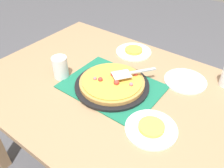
{
  "coord_description": "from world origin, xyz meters",
  "views": [
    {
      "loc": [
        -0.56,
        0.74,
        1.5
      ],
      "look_at": [
        0.0,
        0.0,
        0.77
      ],
      "focal_mm": 37.35,
      "sensor_mm": 36.0,
      "label": 1
    }
  ],
  "objects_px": {
    "plate_side": "(185,81)",
    "pizza_server": "(131,73)",
    "pizza_pan": "(112,85)",
    "served_slice_right": "(151,127)",
    "plate_far_right": "(151,129)",
    "pizza": "(112,82)",
    "cup_far": "(60,67)",
    "served_slice_left": "(134,50)",
    "plate_near_left": "(134,52)"
  },
  "relations": [
    {
      "from": "served_slice_left",
      "to": "pizza_server",
      "type": "bearing_deg",
      "value": 119.36
    },
    {
      "from": "served_slice_left",
      "to": "cup_far",
      "type": "bearing_deg",
      "value": 68.79
    },
    {
      "from": "pizza",
      "to": "plate_side",
      "type": "xyz_separation_m",
      "value": [
        -0.28,
        -0.27,
        -0.03
      ]
    },
    {
      "from": "pizza_pan",
      "to": "plate_near_left",
      "type": "bearing_deg",
      "value": -74.54
    },
    {
      "from": "plate_near_left",
      "to": "served_slice_left",
      "type": "relative_size",
      "value": 2.0
    },
    {
      "from": "plate_far_right",
      "to": "served_slice_right",
      "type": "distance_m",
      "value": 0.01
    },
    {
      "from": "plate_far_right",
      "to": "pizza_server",
      "type": "bearing_deg",
      "value": -40.5
    },
    {
      "from": "plate_near_left",
      "to": "served_slice_left",
      "type": "distance_m",
      "value": 0.01
    },
    {
      "from": "pizza",
      "to": "served_slice_right",
      "type": "distance_m",
      "value": 0.33
    },
    {
      "from": "plate_near_left",
      "to": "plate_side",
      "type": "height_order",
      "value": "same"
    },
    {
      "from": "plate_side",
      "to": "served_slice_left",
      "type": "xyz_separation_m",
      "value": [
        0.38,
        -0.09,
        0.01
      ]
    },
    {
      "from": "served_slice_right",
      "to": "served_slice_left",
      "type": "bearing_deg",
      "value": -50.59
    },
    {
      "from": "pizza_pan",
      "to": "plate_side",
      "type": "bearing_deg",
      "value": -136.37
    },
    {
      "from": "served_slice_right",
      "to": "plate_side",
      "type": "bearing_deg",
      "value": -87.31
    },
    {
      "from": "pizza",
      "to": "cup_far",
      "type": "relative_size",
      "value": 2.75
    },
    {
      "from": "pizza",
      "to": "plate_near_left",
      "type": "height_order",
      "value": "pizza"
    },
    {
      "from": "pizza",
      "to": "served_slice_right",
      "type": "xyz_separation_m",
      "value": [
        -0.3,
        0.13,
        -0.02
      ]
    },
    {
      "from": "plate_near_left",
      "to": "served_slice_right",
      "type": "height_order",
      "value": "served_slice_right"
    },
    {
      "from": "plate_side",
      "to": "served_slice_right",
      "type": "bearing_deg",
      "value": 92.69
    },
    {
      "from": "plate_side",
      "to": "pizza_server",
      "type": "bearing_deg",
      "value": 40.31
    },
    {
      "from": "served_slice_left",
      "to": "cup_far",
      "type": "height_order",
      "value": "cup_far"
    },
    {
      "from": "plate_side",
      "to": "cup_far",
      "type": "xyz_separation_m",
      "value": [
        0.55,
        0.36,
        0.06
      ]
    },
    {
      "from": "cup_far",
      "to": "pizza_pan",
      "type": "bearing_deg",
      "value": -161.59
    },
    {
      "from": "pizza",
      "to": "plate_side",
      "type": "relative_size",
      "value": 1.5
    },
    {
      "from": "plate_near_left",
      "to": "pizza_server",
      "type": "bearing_deg",
      "value": 119.36
    },
    {
      "from": "pizza",
      "to": "served_slice_right",
      "type": "height_order",
      "value": "pizza"
    },
    {
      "from": "plate_near_left",
      "to": "cup_far",
      "type": "bearing_deg",
      "value": 68.79
    },
    {
      "from": "pizza_pan",
      "to": "plate_side",
      "type": "height_order",
      "value": "pizza_pan"
    },
    {
      "from": "plate_far_right",
      "to": "plate_near_left",
      "type": "bearing_deg",
      "value": -50.59
    },
    {
      "from": "served_slice_left",
      "to": "cup_far",
      "type": "distance_m",
      "value": 0.48
    },
    {
      "from": "pizza_pan",
      "to": "served_slice_right",
      "type": "xyz_separation_m",
      "value": [
        -0.3,
        0.13,
        0.01
      ]
    },
    {
      "from": "pizza_pan",
      "to": "plate_side",
      "type": "distance_m",
      "value": 0.39
    },
    {
      "from": "pizza_pan",
      "to": "plate_near_left",
      "type": "distance_m",
      "value": 0.37
    },
    {
      "from": "cup_far",
      "to": "plate_side",
      "type": "bearing_deg",
      "value": -147.06
    },
    {
      "from": "served_slice_left",
      "to": "cup_far",
      "type": "xyz_separation_m",
      "value": [
        0.17,
        0.45,
        0.04
      ]
    },
    {
      "from": "pizza_pan",
      "to": "served_slice_right",
      "type": "bearing_deg",
      "value": 156.87
    },
    {
      "from": "served_slice_right",
      "to": "cup_far",
      "type": "distance_m",
      "value": 0.58
    },
    {
      "from": "pizza",
      "to": "plate_near_left",
      "type": "relative_size",
      "value": 1.5
    },
    {
      "from": "served_slice_right",
      "to": "pizza_server",
      "type": "height_order",
      "value": "pizza_server"
    },
    {
      "from": "served_slice_left",
      "to": "served_slice_right",
      "type": "height_order",
      "value": "same"
    },
    {
      "from": "pizza_pan",
      "to": "pizza",
      "type": "xyz_separation_m",
      "value": [
        -0.0,
        -0.0,
        0.02
      ]
    },
    {
      "from": "pizza",
      "to": "cup_far",
      "type": "distance_m",
      "value": 0.29
    },
    {
      "from": "served_slice_left",
      "to": "pizza",
      "type": "bearing_deg",
      "value": 105.53
    },
    {
      "from": "plate_near_left",
      "to": "served_slice_left",
      "type": "bearing_deg",
      "value": 0.0
    },
    {
      "from": "cup_far",
      "to": "pizza_server",
      "type": "xyz_separation_m",
      "value": [
        -0.33,
        -0.17,
        0.01
      ]
    },
    {
      "from": "pizza_pan",
      "to": "served_slice_right",
      "type": "relative_size",
      "value": 3.45
    },
    {
      "from": "pizza_server",
      "to": "plate_far_right",
      "type": "bearing_deg",
      "value": 139.5
    },
    {
      "from": "pizza_server",
      "to": "pizza_pan",
      "type": "bearing_deg",
      "value": 53.65
    },
    {
      "from": "pizza",
      "to": "served_slice_left",
      "type": "xyz_separation_m",
      "value": [
        0.1,
        -0.36,
        -0.02
      ]
    },
    {
      "from": "pizza_pan",
      "to": "pizza_server",
      "type": "bearing_deg",
      "value": -126.35
    }
  ]
}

